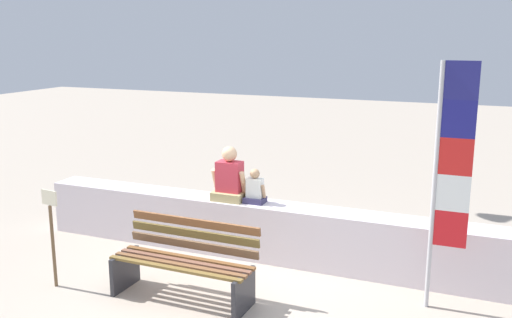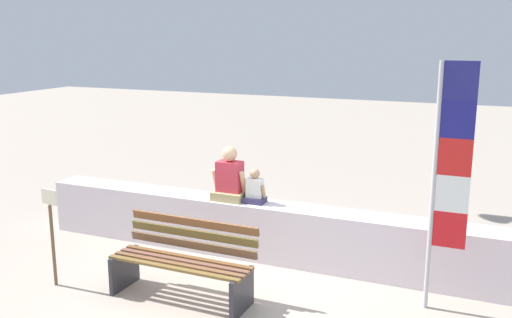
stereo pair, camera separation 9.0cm
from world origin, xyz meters
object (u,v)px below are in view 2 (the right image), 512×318
object	(u,v)px
person_child	(255,190)
flag_banner	(446,170)
sign_post	(52,229)
person_adult	(230,179)
park_bench	(184,262)

from	to	relation	value
person_child	flag_banner	bearing A→B (deg)	-14.20
person_child	sign_post	world-z (taller)	person_child
person_adult	flag_banner	bearing A→B (deg)	-12.40
park_bench	person_child	size ratio (longest dim) A/B	3.61
sign_post	flag_banner	bearing A→B (deg)	15.10
park_bench	person_adult	world-z (taller)	person_adult
sign_post	person_adult	bearing A→B (deg)	50.12
person_adult	sign_post	distance (m)	2.36
flag_banner	sign_post	xyz separation A→B (m)	(-4.33, -1.17, -0.87)
park_bench	person_child	distance (m)	1.56
park_bench	person_adult	bearing A→B (deg)	93.96
park_bench	flag_banner	distance (m)	3.08
person_child	sign_post	xyz separation A→B (m)	(-1.87, -1.79, -0.23)
person_adult	flag_banner	world-z (taller)	flag_banner
person_adult	person_child	bearing A→B (deg)	0.05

